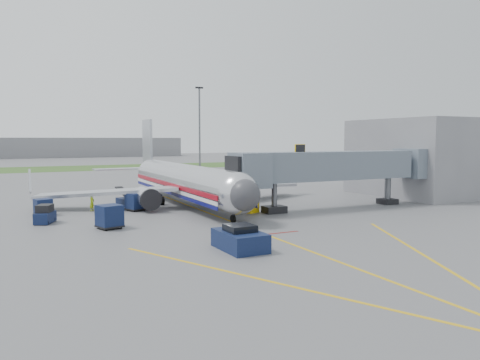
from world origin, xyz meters
name	(u,v)px	position (x,y,z in m)	size (l,w,h in m)	color
ground	(243,226)	(0.00, 0.00, 0.00)	(400.00, 400.00, 0.00)	#565659
grass_strip	(88,168)	(0.00, 90.00, 0.01)	(300.00, 25.00, 0.01)	#2D4C1E
apron_markings	(289,243)	(0.00, -7.40, 0.00)	(21.52, 50.00, 0.01)	gold
airliner	(184,181)	(0.00, 15.25, 2.65)	(32.10, 35.67, 10.25)	silver
jet_bridge	(330,167)	(12.86, 5.00, 4.47)	(25.30, 4.00, 6.90)	slate
terminal	(413,157)	(30.00, 10.00, 5.00)	(10.00, 16.00, 10.00)	slate
light_mast_right	(200,126)	(25.00, 75.00, 10.78)	(2.00, 0.44, 20.40)	#595B60
distant_terminal	(33,148)	(-10.00, 170.00, 4.00)	(120.00, 14.00, 8.00)	slate
pushback_tug	(240,239)	(-4.00, -7.62, 0.71)	(2.58, 4.14, 1.70)	#0C1938
baggage_tug	(45,215)	(-15.15, 8.79, 0.74)	(2.07, 2.67, 1.66)	#0C1938
baggage_cart_a	(109,217)	(-10.48, 3.82, 1.01)	(2.29, 2.29, 1.97)	#0C1938
baggage_cart_b	(43,207)	(-15.04, 13.42, 0.83)	(1.83, 1.83, 1.63)	#0C1938
baggage_cart_c	(136,202)	(-6.20, 12.60, 0.93)	(2.21, 2.21, 1.83)	#0C1938
belt_loader	(128,202)	(-6.27, 16.04, 0.51)	(2.08, 4.32, 2.04)	#0C1938
ground_power_cart	(252,208)	(4.00, 6.07, 0.53)	(1.57, 1.33, 1.07)	yellow
ramp_worker	(92,203)	(-10.32, 14.33, 0.88)	(0.64, 0.42, 1.76)	#ACCE18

